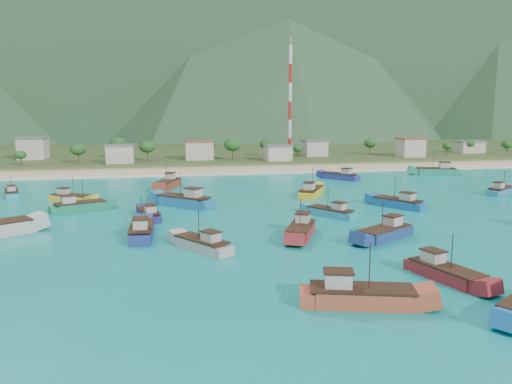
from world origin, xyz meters
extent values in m
plane|color=#0D8997|center=(0.00, 0.00, 0.00)|extent=(600.00, 600.00, 0.00)
cube|color=beige|center=(0.00, 79.00, 0.00)|extent=(400.00, 18.00, 1.20)
cube|color=#385123|center=(0.00, 140.00, 0.00)|extent=(400.00, 110.00, 2.40)
cube|color=white|center=(0.00, 69.50, 0.00)|extent=(400.00, 2.50, 0.08)
cube|color=slate|center=(-150.00, 520.00, 130.00)|extent=(1400.00, 160.00, 260.00)
cube|color=#385942|center=(120.00, 400.00, 100.00)|extent=(1100.00, 160.00, 200.00)
cube|color=#284C2D|center=(-40.00, 300.00, 75.00)|extent=(800.00, 160.00, 150.00)
cone|color=#284C2D|center=(60.00, 300.00, 85.00)|extent=(280.00, 280.00, 170.00)
cone|color=#284C2D|center=(260.00, 300.00, 105.00)|extent=(280.00, 280.00, 210.00)
cube|color=beige|center=(-62.38, 114.66, 5.33)|extent=(9.21, 10.06, 7.46)
cube|color=beige|center=(-30.23, 93.95, 4.49)|extent=(8.85, 6.87, 5.79)
cube|color=beige|center=(-3.09, 101.48, 4.76)|extent=(9.79, 8.17, 6.33)
cube|color=beige|center=(24.10, 92.75, 4.12)|extent=(8.70, 8.77, 5.04)
cube|color=beige|center=(42.25, 106.93, 4.46)|extent=(8.49, 8.18, 5.72)
cube|color=beige|center=(77.45, 97.09, 4.95)|extent=(8.80, 7.83, 6.70)
cube|color=beige|center=(110.34, 108.66, 3.85)|extent=(10.50, 7.51, 4.50)
cylinder|color=red|center=(32.50, 108.00, 5.09)|extent=(1.20, 1.20, 6.97)
cylinder|color=white|center=(32.50, 108.00, 12.06)|extent=(1.20, 1.20, 6.97)
cylinder|color=red|center=(32.50, 108.00, 19.03)|extent=(1.20, 1.20, 6.97)
cylinder|color=white|center=(32.50, 108.00, 26.01)|extent=(1.20, 1.20, 6.97)
cylinder|color=red|center=(32.50, 108.00, 32.98)|extent=(1.20, 1.20, 6.97)
cylinder|color=white|center=(32.50, 108.00, 39.95)|extent=(1.20, 1.20, 6.97)
cube|color=navy|center=(-20.09, -2.35, 0.62)|extent=(3.68, 11.31, 2.04)
cube|color=beige|center=(-20.16, -4.64, 2.47)|extent=(2.14, 2.61, 1.66)
cylinder|color=#382114|center=(-20.07, -1.71, 3.93)|extent=(0.12, 0.12, 4.59)
cube|color=#248368|center=(64.73, 57.20, 0.75)|extent=(13.17, 7.42, 2.30)
cube|color=beige|center=(67.19, 56.41, 2.83)|extent=(3.44, 3.08, 1.87)
cylinder|color=#382114|center=(64.05, 57.42, 4.48)|extent=(0.12, 0.12, 5.17)
cube|color=teal|center=(61.16, 22.20, 0.52)|extent=(10.20, 7.63, 1.83)
cube|color=beige|center=(59.38, 21.17, 2.17)|extent=(2.91, 2.74, 1.49)
cylinder|color=#382114|center=(61.65, 22.49, 3.49)|extent=(0.12, 0.12, 4.12)
cube|color=#279DBC|center=(-50.50, 41.06, 0.42)|extent=(5.11, 9.37, 1.63)
cube|color=beige|center=(-49.97, 39.30, 1.90)|extent=(2.16, 2.43, 1.33)
cylinder|color=#382114|center=(-50.64, 41.55, 3.07)|extent=(0.12, 0.12, 3.68)
cube|color=#177C56|center=(-32.52, 20.53, 0.57)|extent=(11.03, 7.01, 1.94)
cube|color=beige|center=(-34.53, 19.69, 2.32)|extent=(2.98, 2.73, 1.57)
cylinder|color=#382114|center=(-31.97, 20.77, 3.71)|extent=(0.12, 0.12, 4.35)
cube|color=navy|center=(16.16, -10.83, 0.60)|extent=(11.11, 8.49, 2.00)
cube|color=beige|center=(18.08, -9.66, 2.42)|extent=(3.19, 3.02, 1.63)
cylinder|color=#382114|center=(15.62, -11.15, 3.86)|extent=(0.12, 0.12, 4.51)
cube|color=maroon|center=(4.10, -6.91, 0.60)|extent=(7.57, 11.30, 1.99)
cube|color=beige|center=(5.04, -4.88, 2.40)|extent=(2.87, 3.11, 1.62)
cylinder|color=#382114|center=(3.83, -7.47, 3.83)|extent=(0.12, 0.12, 4.48)
cube|color=#1B5E9D|center=(29.67, 12.01, 0.60)|extent=(8.57, 10.99, 1.99)
cube|color=beige|center=(30.87, 10.11, 2.40)|extent=(3.02, 3.18, 1.62)
cylinder|color=#382114|center=(29.34, 12.53, 3.83)|extent=(0.12, 0.12, 4.48)
cube|color=#B64B2F|center=(2.48, -34.81, 0.66)|extent=(12.15, 6.53, 2.12)
cube|color=beige|center=(0.19, -34.15, 2.58)|extent=(3.13, 2.78, 1.72)
cylinder|color=#382114|center=(3.12, -34.99, 4.10)|extent=(0.12, 0.12, 4.77)
cube|color=#1F6CA0|center=(-12.56, 21.46, 0.77)|extent=(12.00, 11.47, 2.33)
cube|color=beige|center=(-10.63, 19.68, 2.88)|extent=(3.74, 3.70, 1.89)
cylinder|color=#382114|center=(-13.10, 21.95, 4.56)|extent=(0.12, 0.12, 5.25)
cube|color=#ACA59C|center=(-11.61, -11.48, 0.51)|extent=(8.11, 9.90, 1.82)
cube|color=beige|center=(-10.45, -13.16, 2.16)|extent=(2.80, 2.91, 1.48)
cylinder|color=#382114|center=(-11.94, -11.01, 3.46)|extent=(0.12, 0.12, 4.09)
cube|color=maroon|center=(15.05, -29.53, 0.52)|extent=(5.75, 10.59, 1.85)
cube|color=beige|center=(14.46, -27.54, 2.20)|extent=(2.44, 2.74, 1.50)
cylinder|color=#382114|center=(15.21, -30.09, 3.52)|extent=(0.12, 0.12, 4.15)
cube|color=gold|center=(-35.86, 31.06, 0.48)|extent=(9.79, 7.28, 1.75)
cube|color=beige|center=(-37.58, 32.05, 2.07)|extent=(2.78, 2.63, 1.43)
cylinder|color=#382114|center=(-35.39, 30.79, 3.33)|extent=(0.12, 0.12, 3.95)
cube|color=maroon|center=(-15.30, 46.70, 0.66)|extent=(7.16, 12.09, 2.11)
cube|color=beige|center=(-14.50, 48.93, 2.57)|extent=(2.90, 3.20, 1.72)
cylinder|color=#382114|center=(-15.53, 46.08, 4.09)|extent=(0.12, 0.12, 4.75)
cube|color=navy|center=(32.61, 53.01, 0.59)|extent=(9.43, 10.49, 1.99)
cube|color=beige|center=(34.03, 51.29, 2.39)|extent=(3.12, 3.19, 1.61)
cylinder|color=#382114|center=(32.21, 53.49, 3.82)|extent=(0.12, 0.12, 4.47)
cube|color=navy|center=(-19.34, 10.90, 0.45)|extent=(4.72, 9.76, 1.71)
cube|color=beige|center=(-18.93, 9.02, 2.00)|extent=(2.14, 2.45, 1.39)
cylinder|color=#382114|center=(-19.46, 11.42, 3.23)|extent=(0.12, 0.12, 3.84)
cube|color=teal|center=(13.49, 6.19, 0.49)|extent=(7.91, 9.71, 1.78)
cube|color=beige|center=(14.62, 4.54, 2.10)|extent=(2.73, 2.85, 1.45)
cylinder|color=#382114|center=(13.17, 6.65, 3.38)|extent=(0.12, 0.12, 4.00)
cube|color=gold|center=(16.64, 27.86, 0.65)|extent=(8.76, 11.75, 2.11)
cube|color=beige|center=(15.46, 25.81, 2.56)|extent=(3.16, 3.34, 1.71)
cylinder|color=#382114|center=(16.97, 28.43, 4.08)|extent=(0.12, 0.12, 4.74)
camera|label=1|loc=(-16.94, -79.49, 19.45)|focal=35.00mm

